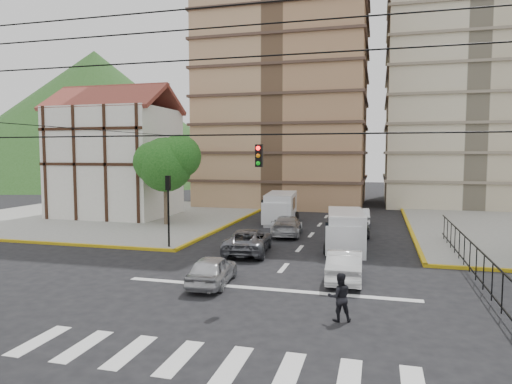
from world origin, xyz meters
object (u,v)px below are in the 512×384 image
(car_white_front_right, at_px, (345,265))
(pedestrian_crosswalk, at_px, (340,297))
(traffic_light_nw, at_px, (168,199))
(van_left_lane, at_px, (280,209))
(van_right_lane, at_px, (345,232))
(car_silver_front_left, at_px, (212,270))

(car_white_front_right, height_order, pedestrian_crosswalk, pedestrian_crosswalk)
(traffic_light_nw, bearing_deg, van_left_lane, 69.55)
(traffic_light_nw, relative_size, van_right_lane, 0.80)
(traffic_light_nw, xyz_separation_m, car_white_front_right, (11.02, -4.30, -2.38))
(van_left_lane, xyz_separation_m, car_white_front_right, (6.54, -16.31, -0.51))
(car_silver_front_left, bearing_deg, traffic_light_nw, -55.18)
(car_silver_front_left, bearing_deg, pedestrian_crosswalk, 148.51)
(van_right_lane, distance_m, pedestrian_crosswalk, 11.81)
(car_silver_front_left, height_order, car_white_front_right, car_white_front_right)
(van_right_lane, distance_m, van_left_lane, 11.56)
(traffic_light_nw, distance_m, van_left_lane, 12.96)
(traffic_light_nw, bearing_deg, van_right_lane, 11.71)
(car_silver_front_left, bearing_deg, van_left_lane, -91.62)
(traffic_light_nw, xyz_separation_m, car_silver_front_left, (5.31, -6.56, -2.44))
(traffic_light_nw, relative_size, van_left_lane, 0.75)
(car_white_front_right, distance_m, pedestrian_crosswalk, 5.30)
(van_right_lane, height_order, van_left_lane, van_left_lane)
(traffic_light_nw, height_order, van_right_lane, traffic_light_nw)
(car_silver_front_left, bearing_deg, van_right_lane, -125.24)
(van_left_lane, bearing_deg, car_white_front_right, -73.62)
(traffic_light_nw, xyz_separation_m, van_left_lane, (4.48, 12.01, -1.87))
(traffic_light_nw, bearing_deg, car_white_front_right, -21.32)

